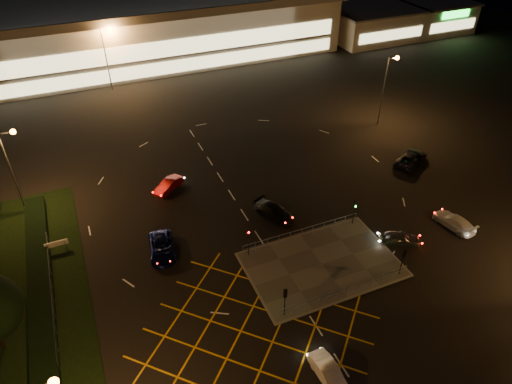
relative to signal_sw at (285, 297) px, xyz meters
name	(u,v)px	position (x,y,z in m)	size (l,w,h in m)	color
ground	(294,257)	(4.00, 5.99, -2.37)	(180.00, 180.00, 0.00)	black
pedestrian_island	(322,264)	(6.00, 3.99, -2.31)	(14.00, 9.00, 0.12)	#4C4944
hedge	(40,281)	(-19.00, 11.99, -1.87)	(2.00, 26.00, 1.00)	black
supermarket	(149,28)	(4.00, 67.95, 2.95)	(72.00, 26.50, 10.50)	beige
retail_unit_a	(372,23)	(50.00, 59.97, 0.85)	(18.80, 14.80, 6.35)	beige
retail_unit_b	(431,14)	(66.00, 59.95, 0.85)	(14.80, 14.80, 6.35)	beige
streetlight_nw	(12,161)	(-19.56, 23.99, 4.20)	(1.78, 0.56, 10.03)	slate
streetlight_ne	(387,81)	(28.44, 25.99, 4.20)	(1.78, 0.56, 10.03)	slate
streetlight_far_left	(108,51)	(-5.56, 53.99, 4.20)	(1.78, 0.56, 10.03)	slate
streetlight_far_right	(318,20)	(34.44, 55.99, 4.20)	(1.78, 0.56, 10.03)	slate
signal_sw	(285,297)	(0.00, 0.00, 0.00)	(0.28, 0.30, 3.15)	black
signal_se	(403,257)	(12.00, 0.00, 0.00)	(0.28, 0.30, 3.15)	black
signal_nw	(248,237)	(0.00, 7.99, 0.00)	(0.28, 0.30, 3.15)	black
signal_ne	(355,207)	(12.00, 7.99, 0.00)	(0.28, 0.30, 3.15)	black
car_queue_white	(329,374)	(0.48, -6.61, -1.69)	(1.43, 4.10, 1.35)	white
car_left_blue	(162,248)	(-7.73, 11.65, -1.66)	(2.35, 5.09, 1.42)	#0B1142
car_far_dkgrey	(274,212)	(4.87, 12.46, -1.66)	(1.97, 4.84, 1.40)	black
car_right_silver	(400,238)	(14.73, 3.60, -1.69)	(1.60, 3.99, 1.36)	#A2A5A9
car_circ_red	(169,185)	(-4.40, 21.89, -1.70)	(1.40, 4.02, 1.32)	maroon
car_east_grey	(411,158)	(25.44, 15.35, -1.58)	(2.61, 5.66, 1.57)	black
car_approach_white	(454,222)	(21.67, 3.46, -1.69)	(1.90, 4.67, 1.36)	silver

